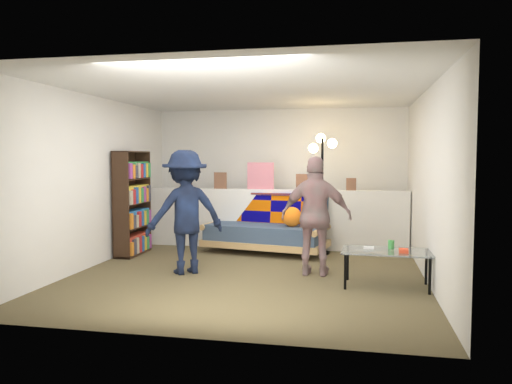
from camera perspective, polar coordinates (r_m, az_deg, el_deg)
ground at (r=6.77m, az=-0.68°, el=-9.13°), size 5.00×5.00×0.00m
room_shell at (r=7.06m, az=0.11°, el=5.08°), size 4.60×5.05×2.45m
half_wall_ledge at (r=8.43m, az=1.88°, el=-3.08°), size 4.45×0.15×1.00m
ledge_decor at (r=8.39m, az=0.35°, el=1.53°), size 2.97×0.02×0.45m
futon_sofa at (r=8.12m, az=1.37°, el=-4.13°), size 2.08×1.25×0.84m
bookshelf at (r=8.10m, az=-13.96°, el=-1.62°), size 0.27×0.82×1.63m
coffee_table at (r=6.14m, az=14.78°, el=-6.75°), size 1.06×0.62×0.54m
floor_lamp at (r=7.98m, az=7.55°, el=2.68°), size 0.44×0.38×1.92m
person_left at (r=6.66m, az=-8.08°, el=-2.27°), size 1.21×1.12×1.63m
person_right at (r=6.52m, az=6.89°, el=-2.74°), size 0.92×0.40×1.55m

